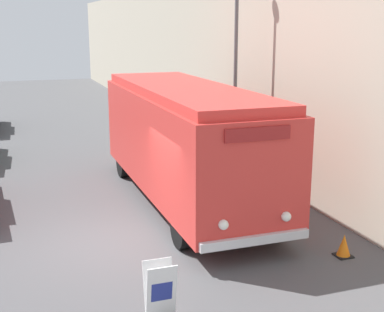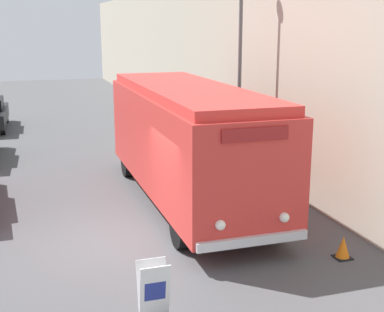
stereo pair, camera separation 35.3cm
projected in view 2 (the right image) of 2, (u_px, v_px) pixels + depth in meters
name	position (u px, v px, depth m)	size (l,w,h in m)	color
ground_plane	(120.00, 241.00, 12.74)	(80.00, 80.00, 0.00)	#4C4C4F
building_wall_right	(208.00, 62.00, 22.86)	(0.30, 60.00, 6.93)	#B2A893
vintage_bus	(188.00, 138.00, 15.19)	(2.65, 9.25, 3.37)	black
sign_board	(154.00, 291.00, 9.33)	(0.54, 0.39, 1.03)	gray
streetlamp	(240.00, 40.00, 16.72)	(0.36, 0.36, 7.15)	#595E60
traffic_cone	(343.00, 248.00, 11.75)	(0.36, 0.36, 0.51)	black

